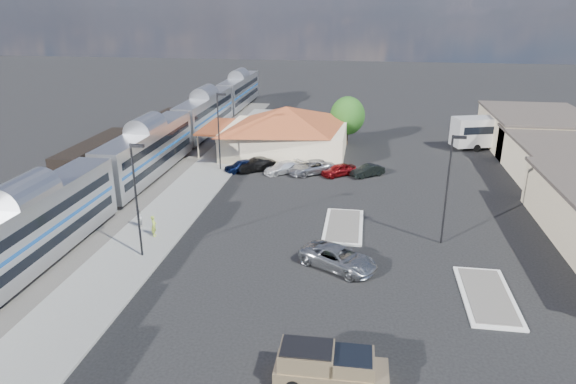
# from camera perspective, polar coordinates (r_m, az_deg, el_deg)

# --- Properties ---
(ground) EXTENTS (280.00, 280.00, 0.00)m
(ground) POSITION_cam_1_polar(r_m,az_deg,el_deg) (43.58, 0.78, -4.64)
(ground) COLOR black
(ground) RESTS_ON ground
(railbed) EXTENTS (16.00, 100.00, 0.12)m
(railbed) POSITION_cam_1_polar(r_m,az_deg,el_deg) (57.04, -19.42, 0.36)
(railbed) COLOR #4C4944
(railbed) RESTS_ON ground
(platform) EXTENTS (5.50, 92.00, 0.18)m
(platform) POSITION_cam_1_polar(r_m,az_deg,el_deg) (51.72, -11.57, -0.85)
(platform) COLOR gray
(platform) RESTS_ON ground
(passenger_train) EXTENTS (3.00, 104.00, 5.55)m
(passenger_train) POSITION_cam_1_polar(r_m,az_deg,el_deg) (58.52, -15.27, 4.19)
(passenger_train) COLOR silver
(passenger_train) RESTS_ON ground
(freight_cars) EXTENTS (2.80, 46.00, 4.00)m
(freight_cars) POSITION_cam_1_polar(r_m,az_deg,el_deg) (61.12, -20.49, 3.36)
(freight_cars) COLOR black
(freight_cars) RESTS_ON ground
(station_depot) EXTENTS (18.35, 12.24, 6.20)m
(station_depot) POSITION_cam_1_polar(r_m,az_deg,el_deg) (65.73, -0.27, 6.86)
(station_depot) COLOR beige
(station_depot) RESTS_ON ground
(traffic_island_south) EXTENTS (3.30, 7.50, 0.21)m
(traffic_island_south) POSITION_cam_1_polar(r_m,az_deg,el_deg) (45.04, 6.19, -3.76)
(traffic_island_south) COLOR silver
(traffic_island_south) RESTS_ON ground
(traffic_island_north) EXTENTS (3.30, 7.50, 0.21)m
(traffic_island_north) POSITION_cam_1_polar(r_m,az_deg,el_deg) (37.12, 21.26, -10.70)
(traffic_island_north) COLOR silver
(traffic_island_north) RESTS_ON ground
(lamp_plat_s) EXTENTS (1.08, 0.25, 9.00)m
(lamp_plat_s) POSITION_cam_1_polar(r_m,az_deg,el_deg) (39.16, -16.45, -0.00)
(lamp_plat_s) COLOR black
(lamp_plat_s) RESTS_ON ground
(lamp_plat_n) EXTENTS (1.08, 0.25, 9.00)m
(lamp_plat_n) POSITION_cam_1_polar(r_m,az_deg,el_deg) (58.97, -7.65, 7.33)
(lamp_plat_n) COLOR black
(lamp_plat_n) RESTS_ON ground
(lamp_lot) EXTENTS (1.08, 0.25, 9.00)m
(lamp_lot) POSITION_cam_1_polar(r_m,az_deg,el_deg) (41.81, 17.47, 1.17)
(lamp_lot) COLOR black
(lamp_lot) RESTS_ON ground
(tree_depot) EXTENTS (4.71, 4.71, 6.63)m
(tree_depot) POSITION_cam_1_polar(r_m,az_deg,el_deg) (70.67, 6.63, 8.42)
(tree_depot) COLOR #382314
(tree_depot) RESTS_ON ground
(pickup_truck) EXTENTS (5.77, 2.22, 1.99)m
(pickup_truck) POSITION_cam_1_polar(r_m,az_deg,el_deg) (27.61, 4.84, -18.88)
(pickup_truck) COLOR tan
(pickup_truck) RESTS_ON ground
(suv) EXTENTS (6.41, 5.21, 1.62)m
(suv) POSITION_cam_1_polar(r_m,az_deg,el_deg) (38.02, 5.63, -7.31)
(suv) COLOR #96999D
(suv) RESTS_ON ground
(coach_bus) EXTENTS (13.58, 6.79, 4.28)m
(coach_bus) POSITION_cam_1_polar(r_m,az_deg,el_deg) (74.51, 22.64, 6.38)
(coach_bus) COLOR silver
(coach_bus) RESTS_ON ground
(person_a) EXTENTS (0.54, 0.72, 1.79)m
(person_a) POSITION_cam_1_polar(r_m,az_deg,el_deg) (43.83, -14.68, -3.65)
(person_a) COLOR #BFDF45
(person_a) RESTS_ON platform
(person_b) EXTENTS (0.81, 0.96, 1.76)m
(person_b) POSITION_cam_1_polar(r_m,az_deg,el_deg) (45.90, -16.32, -2.73)
(person_b) COLOR silver
(person_b) RESTS_ON platform
(parked_car_a) EXTENTS (4.11, 3.76, 1.36)m
(parked_car_a) POSITION_cam_1_polar(r_m,az_deg,el_deg) (59.66, -5.19, 2.94)
(parked_car_a) COLOR #0D1943
(parked_car_a) RESTS_ON ground
(parked_car_b) EXTENTS (4.61, 3.95, 1.50)m
(parked_car_b) POSITION_cam_1_polar(r_m,az_deg,el_deg) (59.56, -3.59, 3.03)
(parked_car_b) COLOR black
(parked_car_b) RESTS_ON ground
(parked_car_c) EXTENTS (4.68, 4.38, 1.33)m
(parked_car_c) POSITION_cam_1_polar(r_m,az_deg,el_deg) (58.73, -0.59, 2.73)
(parked_car_c) COLOR white
(parked_car_c) RESTS_ON ground
(parked_car_d) EXTENTS (5.92, 5.18, 1.52)m
(parked_car_d) POSITION_cam_1_polar(r_m,az_deg,el_deg) (58.58, 2.55, 2.76)
(parked_car_d) COLOR gray
(parked_car_d) RESTS_ON ground
(parked_car_e) EXTENTS (4.27, 3.77, 1.40)m
(parked_car_e) POSITION_cam_1_polar(r_m,az_deg,el_deg) (58.08, 5.66, 2.46)
(parked_car_e) COLOR maroon
(parked_car_e) RESTS_ON ground
(parked_car_f) EXTENTS (4.01, 3.46, 1.30)m
(parked_car_f) POSITION_cam_1_polar(r_m,az_deg,el_deg) (58.32, 8.82, 2.34)
(parked_car_f) COLOR black
(parked_car_f) RESTS_ON ground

